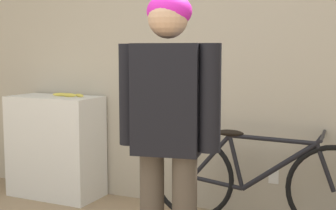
# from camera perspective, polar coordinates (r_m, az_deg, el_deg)

# --- Properties ---
(wall_back) EXTENTS (8.00, 0.07, 2.60)m
(wall_back) POSITION_cam_1_polar(r_m,az_deg,el_deg) (3.92, 5.28, 5.92)
(wall_back) COLOR #B7AD99
(wall_back) RESTS_ON ground_plane
(side_shelf) EXTENTS (0.84, 0.43, 0.93)m
(side_shelf) POSITION_cam_1_polar(r_m,az_deg,el_deg) (4.47, -13.52, -4.92)
(side_shelf) COLOR white
(side_shelf) RESTS_ON ground_plane
(person) EXTENTS (0.59, 0.30, 1.64)m
(person) POSITION_cam_1_polar(r_m,az_deg,el_deg) (2.53, 0.01, -1.46)
(person) COLOR #4C4238
(person) RESTS_ON ground_plane
(bicycle) EXTENTS (1.75, 0.46, 0.75)m
(bicycle) POSITION_cam_1_polar(r_m,az_deg,el_deg) (3.66, 11.03, -9.02)
(bicycle) COLOR black
(bicycle) RESTS_ON ground_plane
(banana) EXTENTS (0.35, 0.09, 0.03)m
(banana) POSITION_cam_1_polar(r_m,az_deg,el_deg) (4.33, -11.98, 1.21)
(banana) COLOR #EAD64C
(banana) RESTS_ON side_shelf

